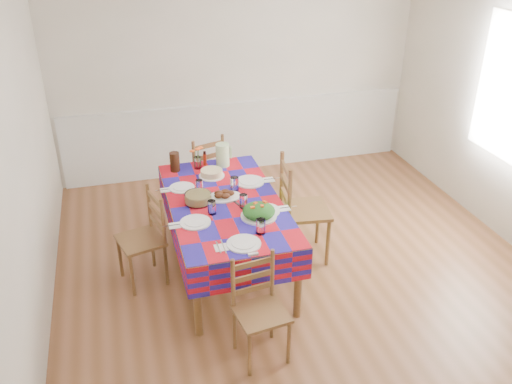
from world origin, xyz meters
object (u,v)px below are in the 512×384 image
chair_far (204,173)px  chair_left (145,239)px  green_pitcher (223,155)px  dining_table (225,209)px  tea_pitcher (175,162)px  chair_near (259,310)px  chair_right (300,210)px  meat_platter (224,195)px

chair_far → chair_left: chair_far is taller
chair_far → green_pitcher: bearing=90.4°
green_pitcher → chair_left: size_ratio=0.27×
dining_table → tea_pitcher: tea_pitcher is taller
tea_pitcher → chair_left: 0.93m
chair_near → chair_right: 1.39m
dining_table → chair_far: (0.01, 1.17, -0.19)m
chair_left → chair_right: bearing=74.7°
green_pitcher → dining_table: bearing=-101.0°
green_pitcher → chair_left: (-0.89, -0.74, -0.40)m
dining_table → chair_far: bearing=89.4°
tea_pitcher → chair_far: chair_far is taller
green_pitcher → tea_pitcher: (-0.49, 0.00, -0.02)m
chair_right → dining_table: bearing=97.7°
dining_table → tea_pitcher: size_ratio=9.43×
chair_near → chair_left: (-0.74, 1.18, 0.03)m
chair_left → chair_right: chair_right is taller
tea_pitcher → chair_near: (0.34, -1.93, -0.41)m
chair_left → meat_platter: bearing=79.3°
tea_pitcher → chair_right: (1.08, -0.75, -0.31)m
chair_near → chair_left: chair_left is taller
chair_left → dining_table: bearing=74.0°
chair_near → chair_right: chair_right is taller
dining_table → chair_left: bearing=179.2°
chair_left → tea_pitcher: bearing=136.8°
dining_table → chair_right: (0.73, 0.01, -0.13)m
meat_platter → chair_far: (0.01, 1.10, -0.29)m
green_pitcher → chair_right: bearing=-51.9°
chair_near → meat_platter: bearing=81.6°
tea_pitcher → meat_platter: bearing=-63.3°
meat_platter → chair_near: bearing=-90.5°
green_pitcher → chair_near: bearing=-94.5°
chair_right → meat_platter: bearing=92.4°
tea_pitcher → chair_far: size_ratio=0.21×
dining_table → chair_left: size_ratio=2.09×
meat_platter → chair_near: (-0.01, -1.24, -0.33)m
tea_pitcher → chair_left: bearing=-118.1°
chair_far → chair_right: chair_right is taller
tea_pitcher → chair_right: size_ratio=0.19×
chair_far → chair_near: bearing=72.0°
chair_near → chair_far: (0.02, 2.34, 0.04)m
meat_platter → chair_far: bearing=89.6°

